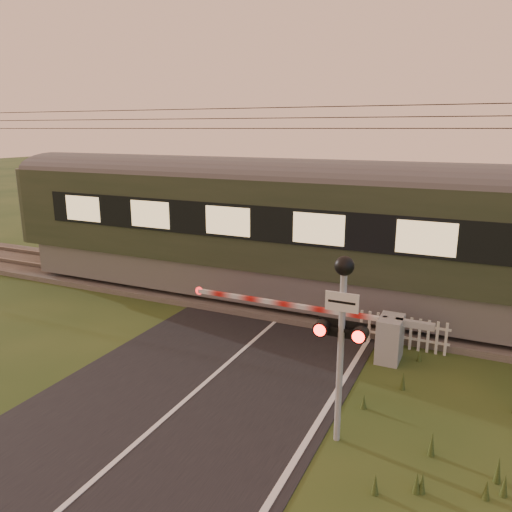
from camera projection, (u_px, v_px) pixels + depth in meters
The scene contains 7 objects.
ground at pixel (184, 402), 10.33m from camera, with size 160.00×160.00×0.00m, color #233B16.
road at pixel (179, 407), 10.11m from camera, with size 6.00×140.00×0.03m.
track_bed at pixel (295, 303), 16.02m from camera, with size 140.00×3.40×0.39m.
overhead_wires at pixel (299, 120), 14.61m from camera, with size 120.00×0.62×0.62m.
boom_gate at pixel (378, 334), 12.18m from camera, with size 6.49×0.85×1.13m.
crossing_signal at pixel (342, 317), 8.50m from camera, with size 0.88×0.36×3.45m.
picket_fence at pixel (402, 332), 12.77m from camera, with size 2.33×0.07×0.87m.
Camera 1 is at (5.26, -7.75, 5.50)m, focal length 35.00 mm.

